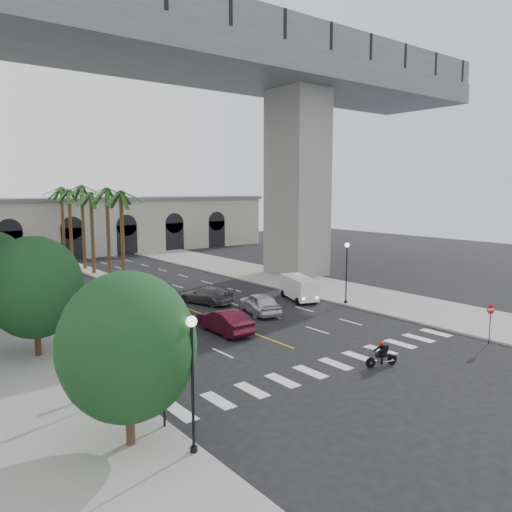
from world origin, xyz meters
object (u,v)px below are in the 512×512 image
at_px(car_c, 146,335).
at_px(cargo_van, 299,287).
at_px(car_a, 260,303).
at_px(traffic_signal_near, 163,371).
at_px(do_not_enter_sign, 491,315).
at_px(lamp_post_left_far, 37,285).
at_px(motorcycle_rider, 382,355).
at_px(car_b, 224,321).
at_px(car_e, 166,303).
at_px(lamp_post_right, 347,268).
at_px(car_d, 206,295).
at_px(lamp_post_left_near, 192,373).
at_px(pedestrian_b, 91,357).
at_px(pedestrian_a, 108,371).
at_px(traffic_signal_far, 123,347).

relative_size(car_c, cargo_van, 1.11).
bearing_deg(car_a, traffic_signal_near, 54.89).
bearing_deg(do_not_enter_sign, traffic_signal_near, -169.00).
bearing_deg(lamp_post_left_far, do_not_enter_sign, -43.77).
height_order(motorcycle_rider, car_a, car_a).
distance_m(motorcycle_rider, car_b, 11.33).
bearing_deg(lamp_post_left_far, car_e, -5.41).
height_order(lamp_post_left_far, traffic_signal_near, lamp_post_left_far).
xyz_separation_m(lamp_post_right, car_d, (-9.15, 7.71, -2.48)).
bearing_deg(car_a, lamp_post_left_near, 59.84).
bearing_deg(cargo_van, car_a, -145.11).
relative_size(motorcycle_rider, car_a, 0.40).
relative_size(car_e, pedestrian_b, 2.75).
bearing_deg(cargo_van, do_not_enter_sign, -67.33).
xyz_separation_m(lamp_post_left_far, car_b, (9.90, -8.50, -2.40)).
bearing_deg(motorcycle_rider, car_c, 145.52).
distance_m(lamp_post_left_far, car_b, 13.27).
distance_m(lamp_post_left_far, car_d, 13.87).
bearing_deg(car_d, pedestrian_b, 20.39).
bearing_deg(pedestrian_a, lamp_post_right, 15.85).
bearing_deg(pedestrian_b, car_b, 27.15).
relative_size(car_b, car_e, 1.10).
bearing_deg(car_b, motorcycle_rider, 108.58).
height_order(pedestrian_a, do_not_enter_sign, do_not_enter_sign).
bearing_deg(car_b, car_e, -84.92).
height_order(traffic_signal_near, motorcycle_rider, traffic_signal_near).
xyz_separation_m(motorcycle_rider, pedestrian_b, (-13.32, 8.73, 0.32)).
bearing_deg(car_a, traffic_signal_far, 44.74).
height_order(car_a, cargo_van, cargo_van).
relative_size(car_a, pedestrian_a, 2.50).
distance_m(lamp_post_left_far, lamp_post_right, 24.16).
xyz_separation_m(motorcycle_rider, cargo_van, (7.67, 15.12, 0.49)).
distance_m(pedestrian_a, do_not_enter_sign, 23.46).
bearing_deg(cargo_van, pedestrian_b, -143.84).
distance_m(car_c, car_d, 12.26).
height_order(lamp_post_left_far, pedestrian_b, lamp_post_left_far).
bearing_deg(pedestrian_a, pedestrian_b, 87.50).
height_order(lamp_post_right, motorcycle_rider, lamp_post_right).
height_order(cargo_van, do_not_enter_sign, do_not_enter_sign).
height_order(car_b, pedestrian_a, pedestrian_a).
bearing_deg(traffic_signal_near, do_not_enter_sign, -6.48).
height_order(motorcycle_rider, do_not_enter_sign, do_not_enter_sign).
distance_m(cargo_van, pedestrian_a, 23.21).
bearing_deg(cargo_van, traffic_signal_near, -126.28).
bearing_deg(motorcycle_rider, pedestrian_a, 173.74).
bearing_deg(lamp_post_right, pedestrian_a, -166.49).
xyz_separation_m(lamp_post_left_far, pedestrian_a, (-0.35, -13.56, -2.08)).
relative_size(lamp_post_left_near, lamp_post_right, 1.00).
bearing_deg(do_not_enter_sign, pedestrian_a, 179.05).
bearing_deg(pedestrian_b, lamp_post_right, 21.78).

